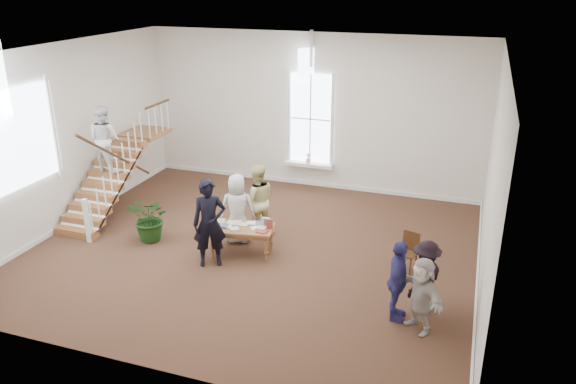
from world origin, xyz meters
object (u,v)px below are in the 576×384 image
at_px(person_yellow, 257,200).
at_px(woman_cluster_a, 397,281).
at_px(library_table, 241,230).
at_px(woman_cluster_c, 421,295).
at_px(police_officer, 209,223).
at_px(floor_plant, 151,219).
at_px(side_chair, 409,249).
at_px(woman_cluster_b, 425,277).
at_px(elderly_woman, 237,209).

relative_size(person_yellow, woman_cluster_a, 1.14).
xyz_separation_m(library_table, woman_cluster_c, (4.16, -1.63, 0.12)).
bearing_deg(police_officer, library_table, 28.01).
bearing_deg(library_table, floor_plant, 171.25).
distance_m(police_officer, side_chair, 4.33).
xyz_separation_m(police_officer, woman_cluster_a, (4.16, -0.78, -0.20)).
distance_m(woman_cluster_b, side_chair, 1.61).
bearing_deg(person_yellow, police_officer, 46.79).
height_order(elderly_woman, person_yellow, person_yellow).
height_order(police_officer, side_chair, police_officer).
relative_size(library_table, woman_cluster_c, 1.09).
distance_m(woman_cluster_a, side_chair, 1.99).
bearing_deg(library_table, woman_cluster_a, -30.96).
xyz_separation_m(person_yellow, woman_cluster_c, (4.21, -2.73, -0.19)).
distance_m(woman_cluster_a, woman_cluster_b, 0.64).
bearing_deg(library_table, side_chair, -1.66).
relative_size(elderly_woman, side_chair, 1.95).
distance_m(person_yellow, woman_cluster_a, 4.53).
distance_m(library_table, woman_cluster_c, 4.47).
bearing_deg(side_chair, floor_plant, -158.79).
bearing_deg(floor_plant, woman_cluster_a, -12.97).
bearing_deg(police_officer, woman_cluster_c, -39.58).
xyz_separation_m(woman_cluster_b, side_chair, (-0.48, 1.51, -0.25)).
xyz_separation_m(police_officer, person_yellow, (0.40, 1.75, -0.09)).
bearing_deg(elderly_woman, person_yellow, -138.76).
bearing_deg(elderly_woman, side_chair, 161.26).
relative_size(woman_cluster_b, side_chair, 1.68).
relative_size(woman_cluster_a, floor_plant, 1.40).
bearing_deg(floor_plant, person_yellow, 26.73).
bearing_deg(elderly_woman, woman_cluster_b, 142.91).
bearing_deg(side_chair, woman_cluster_c, -61.73).
relative_size(police_officer, elderly_woman, 1.18).
bearing_deg(woman_cluster_c, elderly_woman, -161.93).
height_order(library_table, woman_cluster_b, woman_cluster_b).
xyz_separation_m(person_yellow, side_chair, (3.73, -0.57, -0.43)).
relative_size(police_officer, woman_cluster_b, 1.37).
bearing_deg(person_yellow, elderly_woman, 28.70).
height_order(woman_cluster_b, side_chair, woman_cluster_b).
xyz_separation_m(library_table, woman_cluster_b, (4.16, -0.98, 0.13)).
bearing_deg(police_officer, woman_cluster_a, -38.19).
xyz_separation_m(library_table, police_officer, (-0.45, -0.65, 0.39)).
bearing_deg(library_table, person_yellow, 82.62).
height_order(police_officer, person_yellow, police_officer).
height_order(woman_cluster_a, floor_plant, woman_cluster_a).
bearing_deg(person_yellow, floor_plant, -3.60).
relative_size(police_officer, floor_plant, 1.74).
xyz_separation_m(woman_cluster_c, floor_plant, (-6.48, 1.59, -0.14)).
bearing_deg(woman_cluster_b, side_chair, -136.15).
height_order(library_table, person_yellow, person_yellow).
height_order(elderly_woman, floor_plant, elderly_woman).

